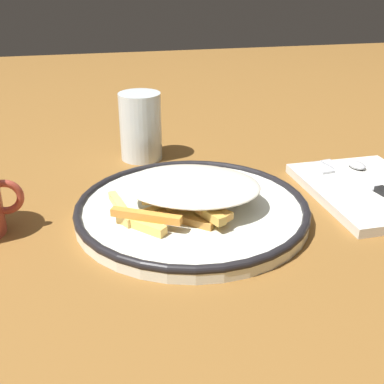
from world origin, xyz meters
name	(u,v)px	position (x,y,z in m)	size (l,w,h in m)	color
ground_plane	(192,217)	(0.00, 0.00, 0.00)	(2.60, 2.60, 0.00)	brown
plate	(192,209)	(0.00, 0.00, 0.01)	(0.30, 0.30, 0.02)	white
fries_heap	(188,189)	(-0.01, 0.00, 0.04)	(0.21, 0.19, 0.04)	#E3AE51
napkin	(369,191)	(0.26, 0.01, 0.01)	(0.16, 0.21, 0.01)	silver
fork	(347,184)	(0.23, 0.02, 0.02)	(0.04, 0.18, 0.00)	silver
knife	(380,190)	(0.26, -0.01, 0.02)	(0.05, 0.21, 0.01)	black
spoon	(371,173)	(0.28, 0.04, 0.02)	(0.04, 0.15, 0.01)	silver
water_glass	(141,126)	(-0.04, 0.23, 0.06)	(0.07, 0.07, 0.11)	silver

